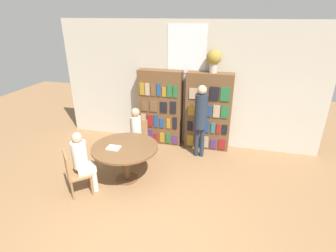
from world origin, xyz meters
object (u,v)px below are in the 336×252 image
chair_near_camera (74,171)px  seated_reader_left (136,132)px  bookshelf_left (160,108)px  bookshelf_right (208,112)px  reading_table (125,152)px  chair_left_side (138,137)px  librarian_standing (201,115)px  flower_vase (214,59)px  seated_reader_right (83,159)px

chair_near_camera → seated_reader_left: bearing=114.0°
bookshelf_left → bookshelf_right: same height
seated_reader_left → chair_near_camera: bearing=60.0°
chair_near_camera → reading_table: bearing=90.0°
bookshelf_right → chair_left_side: size_ratio=2.15×
reading_table → librarian_standing: bearing=46.3°
flower_vase → seated_reader_left: flower_vase is taller
reading_table → chair_near_camera: bearing=-137.9°
bookshelf_left → chair_left_side: bookshelf_left is taller
seated_reader_right → bookshelf_left: bearing=119.6°
librarian_standing → bookshelf_right: bearing=77.3°
chair_left_side → seated_reader_left: (0.02, -0.18, 0.21)m
flower_vase → chair_left_side: bearing=-150.7°
flower_vase → librarian_standing: bearing=-107.4°
bookshelf_right → chair_near_camera: bookshelf_right is taller
bookshelf_right → librarian_standing: (-0.11, -0.50, 0.10)m
reading_table → chair_near_camera: (-0.73, -0.66, -0.15)m
chair_left_side → reading_table: bearing=90.0°
reading_table → bookshelf_left: bearing=84.1°
seated_reader_right → chair_left_side: bearing=119.9°
seated_reader_left → librarian_standing: librarian_standing is taller
chair_near_camera → bookshelf_right: bearing=97.6°
chair_left_side → seated_reader_left: seated_reader_left is taller
reading_table → chair_left_side: bearing=96.1°
bookshelf_left → seated_reader_right: (-0.78, -2.37, -0.24)m
bookshelf_left → librarian_standing: (1.08, -0.50, 0.10)m
seated_reader_left → flower_vase: bearing=-151.5°
bookshelf_left → reading_table: (-0.19, -1.83, -0.30)m
flower_vase → reading_table: (-1.43, -1.84, -1.55)m
bookshelf_left → flower_vase: size_ratio=3.66×
bookshelf_right → seated_reader_left: bearing=-144.7°
seated_reader_left → librarian_standing: 1.50m
reading_table → librarian_standing: 1.88m
reading_table → chair_near_camera: chair_near_camera is taller
reading_table → seated_reader_left: seated_reader_left is taller
reading_table → seated_reader_right: bearing=-137.9°
chair_near_camera → seated_reader_right: seated_reader_right is taller
bookshelf_left → seated_reader_right: size_ratio=1.53×
bookshelf_left → librarian_standing: bearing=-24.8°
reading_table → chair_left_side: (-0.10, 0.98, -0.15)m
bookshelf_left → flower_vase: bearing=0.2°
seated_reader_left → librarian_standing: (1.35, 0.54, 0.34)m
flower_vase → librarian_standing: (-0.16, -0.51, -1.15)m
flower_vase → seated_reader_right: bearing=-130.4°
reading_table → flower_vase: bearing=52.1°
chair_left_side → seated_reader_right: (-0.49, -1.51, 0.21)m
flower_vase → chair_near_camera: (-2.16, -2.49, -1.70)m
bookshelf_right → seated_reader_right: 3.10m
seated_reader_left → seated_reader_right: bearing=62.9°
bookshelf_right → reading_table: size_ratio=1.46×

